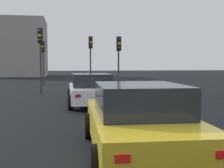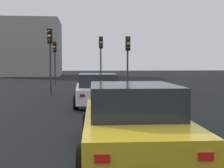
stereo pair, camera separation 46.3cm
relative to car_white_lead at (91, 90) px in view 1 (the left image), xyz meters
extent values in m
cube|color=silver|center=(0.06, 0.00, -0.14)|extent=(4.70, 1.90, 0.61)
cube|color=#1E232B|center=(-0.17, 0.00, 0.45)|extent=(2.11, 1.67, 0.57)
cylinder|color=black|center=(1.52, -0.95, -0.39)|extent=(0.64, 0.22, 0.64)
cylinder|color=black|center=(1.52, 0.95, -0.39)|extent=(0.64, 0.22, 0.64)
cylinder|color=black|center=(-1.40, -0.95, -0.39)|extent=(0.64, 0.22, 0.64)
cylinder|color=black|center=(-1.39, 0.95, -0.39)|extent=(0.64, 0.22, 0.64)
cube|color=maroon|center=(-2.30, -0.68, -0.03)|extent=(0.03, 0.20, 0.11)
cube|color=maroon|center=(-2.30, 0.69, -0.03)|extent=(0.03, 0.20, 0.11)
cube|color=gold|center=(-7.57, -0.32, -0.13)|extent=(4.71, 2.04, 0.64)
cube|color=#1E232B|center=(-7.80, -0.31, 0.48)|extent=(2.15, 1.72, 0.59)
cylinder|color=black|center=(-6.16, -1.30, -0.39)|extent=(0.65, 0.24, 0.64)
cylinder|color=black|center=(-6.09, 0.56, -0.39)|extent=(0.65, 0.24, 0.64)
cylinder|color=black|center=(-9.04, -1.20, -0.39)|extent=(0.65, 0.24, 0.64)
cylinder|color=black|center=(-8.97, 0.67, -0.39)|extent=(0.65, 0.24, 0.64)
cube|color=red|center=(-9.93, -0.90, -0.02)|extent=(0.04, 0.20, 0.11)
cube|color=red|center=(-9.88, 0.44, -0.02)|extent=(0.04, 0.20, 0.11)
cylinder|color=#2D2D30|center=(4.87, -2.19, 0.65)|extent=(0.11, 0.11, 2.73)
cube|color=black|center=(4.81, -2.20, 2.47)|extent=(0.23, 0.30, 0.90)
sphere|color=black|center=(4.70, -2.21, 2.74)|extent=(0.20, 0.20, 0.20)
sphere|color=orange|center=(4.70, -2.21, 2.47)|extent=(0.20, 0.20, 0.20)
sphere|color=black|center=(4.70, -2.21, 2.20)|extent=(0.20, 0.20, 0.20)
cylinder|color=#2D2D30|center=(8.76, -0.73, 0.83)|extent=(0.11, 0.11, 3.07)
cube|color=black|center=(8.70, -0.74, 2.81)|extent=(0.24, 0.31, 0.90)
sphere|color=black|center=(8.59, -0.76, 3.08)|extent=(0.20, 0.20, 0.20)
sphere|color=orange|center=(8.59, -0.76, 2.81)|extent=(0.20, 0.20, 0.20)
sphere|color=black|center=(8.59, -0.76, 2.54)|extent=(0.20, 0.20, 0.20)
cylinder|color=#2D2D30|center=(4.83, 2.64, 0.86)|extent=(0.11, 0.11, 3.14)
cube|color=black|center=(4.77, 2.64, 2.88)|extent=(0.23, 0.30, 0.90)
sphere|color=black|center=(4.66, 2.65, 3.15)|extent=(0.20, 0.20, 0.20)
sphere|color=orange|center=(4.66, 2.65, 2.88)|extent=(0.20, 0.20, 0.20)
sphere|color=black|center=(4.66, 2.65, 2.61)|extent=(0.20, 0.20, 0.20)
cylinder|color=#2D2D30|center=(12.20, 3.03, 0.75)|extent=(0.11, 0.11, 2.91)
cube|color=black|center=(12.14, 3.03, 2.65)|extent=(0.23, 0.30, 0.90)
sphere|color=black|center=(12.03, 3.05, 2.92)|extent=(0.20, 0.20, 0.20)
sphere|color=orange|center=(12.03, 3.05, 2.65)|extent=(0.20, 0.20, 0.20)
sphere|color=black|center=(12.03, 3.05, 2.38)|extent=(0.20, 0.20, 0.20)
cube|color=gray|center=(34.14, 9.88, 3.69)|extent=(8.56, 11.38, 8.80)
camera|label=1|loc=(-13.42, 1.15, 1.18)|focal=46.72mm
camera|label=2|loc=(-13.48, 0.69, 1.18)|focal=46.72mm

